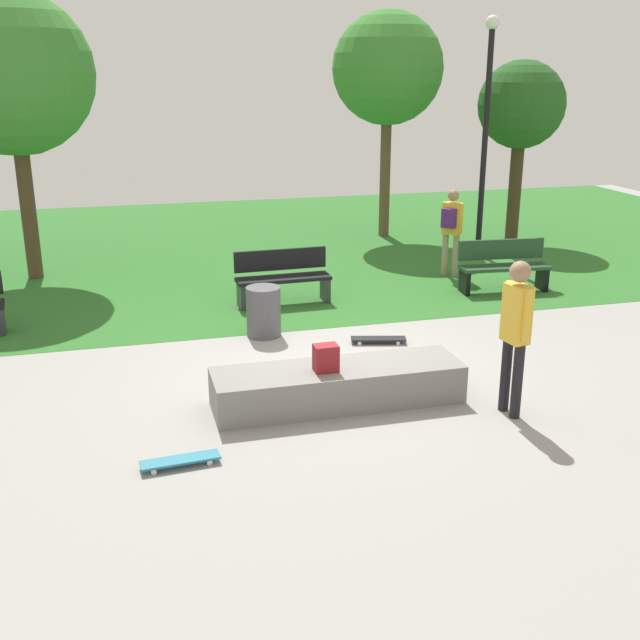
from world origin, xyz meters
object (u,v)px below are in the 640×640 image
Objects in this scene: park_bench_center_lawn at (283,276)px; backpack_on_ledge at (326,358)px; tree_leaning_ash at (388,69)px; skateboard_by_ledge at (180,460)px; park_bench_far_right at (503,265)px; trash_bin at (264,312)px; tree_slender_maple at (12,74)px; lamp_post at (486,117)px; pedestrian_with_backpack at (451,225)px; tree_young_birch at (521,107)px; concrete_ledge at (338,385)px; skater_performing_trick at (516,326)px; skateboard_spare at (378,339)px.

backpack_on_ledge is at bearing -95.57° from park_bench_center_lawn.
tree_leaning_ash is at bearing 65.82° from backpack_on_ledge.
skateboard_by_ledge is 12.23m from tree_leaning_ash.
trash_bin is at bearing -164.14° from park_bench_far_right.
park_bench_center_lawn is 0.99× the size of park_bench_far_right.
tree_leaning_ash is at bearing 14.23° from tree_slender_maple.
pedestrian_with_backpack is at bearing -132.40° from lamp_post.
tree_young_birch reaches higher than skateboard_by_ledge.
skater_performing_trick is (1.84, -0.80, 0.85)m from concrete_ledge.
tree_slender_maple reaches higher than tree_leaning_ash.
tree_young_birch is (10.50, 0.75, -0.71)m from tree_slender_maple.
skater_performing_trick is at bearing -113.49° from lamp_post.
tree_slender_maple reaches higher than skateboard_spare.
tree_young_birch is at bearing 61.57° from skater_performing_trick.
tree_young_birch reaches higher than skater_performing_trick.
tree_leaning_ash is at bearing 155.97° from tree_young_birch.
park_bench_center_lawn is at bearing 86.63° from concrete_ledge.
skater_performing_trick is at bearing 4.06° from skateboard_by_ledge.
skater_performing_trick is 2.24× the size of skateboard_by_ledge.
park_bench_far_right is at bearing -68.83° from pedestrian_with_backpack.
park_bench_center_lawn is 1.70m from trash_bin.
park_bench_far_right is 0.98× the size of pedestrian_with_backpack.
skateboard_by_ledge is 0.50× the size of park_bench_center_lawn.
trash_bin is at bearing 153.71° from skateboard_spare.
concrete_ledge is 0.74× the size of tree_young_birch.
concrete_ledge is 6.46m from pedestrian_with_backpack.
skater_performing_trick is at bearing -118.43° from tree_young_birch.
tree_leaning_ash reaches higher than lamp_post.
park_bench_center_lawn is 6.06m from tree_slender_maple.
backpack_on_ledge is 0.06× the size of tree_leaning_ash.
park_bench_far_right is 2.17× the size of trash_bin.
tree_leaning_ash reaches higher than backpack_on_ledge.
park_bench_center_lawn is 0.33× the size of lamp_post.
skateboard_spare is at bearing -145.91° from park_bench_far_right.
skateboard_spare is 0.50× the size of pedestrian_with_backpack.
lamp_post reaches higher than park_bench_far_right.
tree_young_birch is at bearing 36.97° from trash_bin.
park_bench_center_lawn is at bearing 68.07° from trash_bin.
lamp_post reaches higher than backpack_on_ledge.
park_bench_center_lawn is 7.67m from tree_young_birch.
tree_young_birch is 0.83× the size of lamp_post.
lamp_post is at bearing 51.21° from backpack_on_ledge.
lamp_post is at bearing 50.61° from skateboard_spare.
tree_young_birch is 9.04m from trash_bin.
backpack_on_ledge is at bearing -128.00° from lamp_post.
skateboard_spare is at bearing 54.83° from backpack_on_ledge.
skateboard_spare is 0.50× the size of park_bench_far_right.
backpack_on_ledge is at bearing -113.40° from tree_leaning_ash.
skater_performing_trick is 6.29m from pedestrian_with_backpack.
tree_slender_maple is 1.07× the size of lamp_post.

